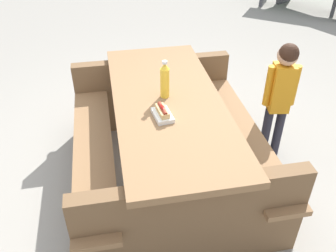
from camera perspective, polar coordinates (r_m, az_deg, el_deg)
name	(u,v)px	position (r m, az deg, el deg)	size (l,w,h in m)	color
ground_plane	(168,177)	(3.04, 0.00, -8.02)	(30.00, 30.00, 0.00)	gray
picnic_table	(168,135)	(2.75, 0.00, -1.35)	(1.81, 1.41, 0.75)	olive
soda_bottle	(165,80)	(2.56, -0.50, 7.12)	(0.06, 0.06, 0.28)	yellow
hotdog_tray	(163,113)	(2.39, -0.86, 2.02)	(0.19, 0.13, 0.08)	white
child_in_coat	(281,88)	(3.02, 17.22, 5.62)	(0.17, 0.26, 1.05)	#262633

